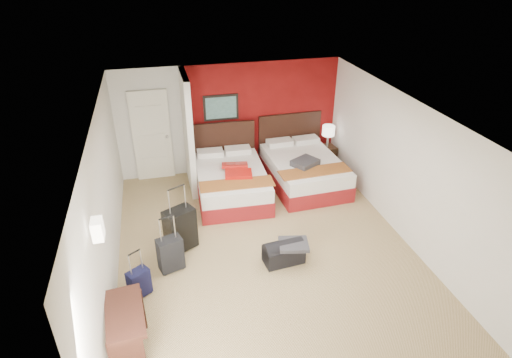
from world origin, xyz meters
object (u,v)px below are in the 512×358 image
object	(u,v)px
bed_right	(304,171)
nightstand	(326,157)
red_suitcase_open	(237,170)
table_lamp	(328,136)
desk	(128,333)
suitcase_navy	(139,284)
bed_left	(231,183)
suitcase_charcoal	(171,255)
duffel_bag	(284,253)
suitcase_black	(180,230)

from	to	relation	value
bed_right	nightstand	bearing A→B (deg)	37.39
red_suitcase_open	table_lamp	bearing A→B (deg)	30.59
bed_right	desk	world-z (taller)	desk
nightstand	suitcase_navy	bearing A→B (deg)	-150.24
bed_left	table_lamp	world-z (taller)	table_lamp
bed_right	suitcase_charcoal	world-z (taller)	bed_right
suitcase_charcoal	desk	world-z (taller)	desk
bed_left	duffel_bag	bearing A→B (deg)	-76.87
nightstand	desk	xyz separation A→B (m)	(-4.48, -4.42, 0.11)
nightstand	bed_right	bearing A→B (deg)	-147.97
suitcase_black	duffel_bag	bearing A→B (deg)	-52.70
nightstand	suitcase_navy	size ratio (longest dim) A/B	1.20
bed_right	table_lamp	world-z (taller)	table_lamp
nightstand	duffel_bag	world-z (taller)	nightstand
red_suitcase_open	duffel_bag	size ratio (longest dim) A/B	1.12
red_suitcase_open	nightstand	xyz separation A→B (m)	(2.36, 0.90, -0.39)
bed_left	red_suitcase_open	xyz separation A→B (m)	(0.10, -0.10, 0.35)
bed_right	suitcase_charcoal	bearing A→B (deg)	-146.72
bed_right	bed_left	bearing A→B (deg)	-178.31
suitcase_black	suitcase_navy	world-z (taller)	suitcase_black
suitcase_black	suitcase_charcoal	xyz separation A→B (m)	(-0.21, -0.52, -0.09)
nightstand	table_lamp	bearing A→B (deg)	0.00
red_suitcase_open	suitcase_black	distance (m)	1.97
suitcase_navy	desk	world-z (taller)	desk
table_lamp	desk	bearing A→B (deg)	-135.34
table_lamp	suitcase_black	xyz separation A→B (m)	(-3.65, -2.35, -0.41)
suitcase_black	suitcase_navy	size ratio (longest dim) A/B	1.72
red_suitcase_open	duffel_bag	xyz separation A→B (m)	(0.34, -2.23, -0.49)
suitcase_charcoal	bed_left	bearing A→B (deg)	38.79
suitcase_black	duffel_bag	xyz separation A→B (m)	(1.63, -0.77, -0.21)
red_suitcase_open	desk	bearing A→B (deg)	-111.23
desk	suitcase_black	bearing A→B (deg)	62.81
bed_right	red_suitcase_open	size ratio (longest dim) A/B	2.81
red_suitcase_open	desk	distance (m)	4.13
suitcase_black	desk	distance (m)	2.23
nightstand	duffel_bag	bearing A→B (deg)	-130.78
red_suitcase_open	desk	world-z (taller)	desk
duffel_bag	desk	distance (m)	2.79
bed_left	desk	xyz separation A→B (m)	(-2.02, -3.63, 0.07)
nightstand	table_lamp	distance (m)	0.52
bed_right	suitcase_navy	size ratio (longest dim) A/B	4.71
red_suitcase_open	bed_right	bearing A→B (deg)	17.94
suitcase_navy	desk	distance (m)	1.08
bed_left	duffel_bag	xyz separation A→B (m)	(0.44, -2.33, -0.14)
duffel_bag	nightstand	bearing A→B (deg)	51.40
red_suitcase_open	suitcase_navy	xyz separation A→B (m)	(-2.00, -2.47, -0.43)
bed_left	duffel_bag	distance (m)	2.37
bed_right	suitcase_navy	distance (m)	4.46
bed_left	nightstand	world-z (taller)	bed_left
bed_left	suitcase_black	world-z (taller)	suitcase_black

